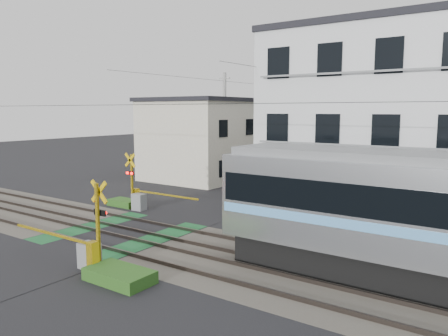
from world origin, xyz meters
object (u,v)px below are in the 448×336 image
Objects in this scene: crossing_signal_near at (89,249)px; pedestrian at (332,157)px; crossing_signal_far at (139,197)px; apartment_block at (382,125)px.

pedestrian is at bearing 95.94° from crossing_signal_near.
crossing_signal_near is 8.95m from crossing_signal_far.
crossing_signal_far is 0.46× the size of apartment_block.
crossing_signal_far is at bearing 125.29° from crossing_signal_near.
crossing_signal_near is 2.52× the size of pedestrian.
crossing_signal_near is 14.95m from apartment_block.
crossing_signal_near is 1.00× the size of crossing_signal_far.
apartment_block is 19.85m from pedestrian.
crossing_signal_far is 13.14m from apartment_block.
apartment_block is 5.43× the size of pedestrian.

